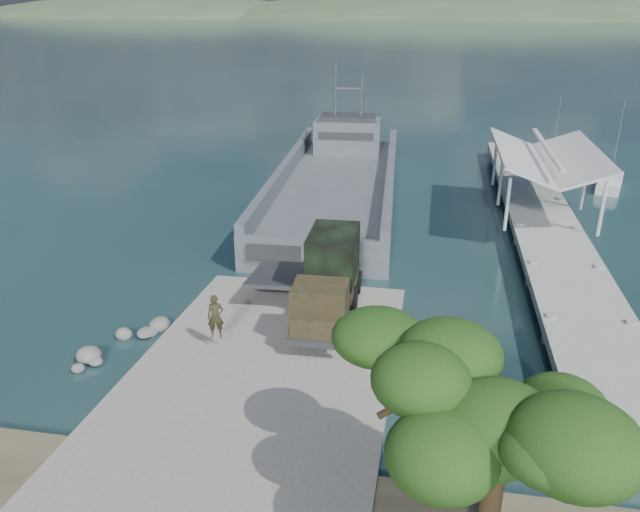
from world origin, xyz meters
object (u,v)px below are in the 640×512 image
(pier, at_px, (542,207))
(overhang_tree, at_px, (481,398))
(military_truck, at_px, (329,278))
(landing_craft, at_px, (337,191))
(sailboat_near, at_px, (610,183))
(soldier, at_px, (216,325))
(sailboat_far, at_px, (553,156))

(pier, bearing_deg, overhang_tree, -101.56)
(pier, xyz_separation_m, military_truck, (-11.26, -14.61, 0.62))
(landing_craft, height_order, sailboat_near, landing_craft)
(soldier, bearing_deg, overhang_tree, -58.78)
(soldier, distance_m, overhang_tree, 13.53)
(sailboat_far, bearing_deg, overhang_tree, -114.50)
(pier, height_order, overhang_tree, overhang_tree)
(pier, bearing_deg, soldier, -129.80)
(pier, height_order, military_truck, pier)
(sailboat_near, relative_size, sailboat_far, 1.18)
(landing_craft, height_order, military_truck, landing_craft)
(landing_craft, bearing_deg, sailboat_far, 39.83)
(military_truck, bearing_deg, soldier, -138.56)
(pier, bearing_deg, landing_craft, 163.87)
(pier, distance_m, military_truck, 18.46)
(landing_craft, bearing_deg, sailboat_near, 16.39)
(landing_craft, height_order, soldier, landing_craft)
(sailboat_near, height_order, overhang_tree, sailboat_near)
(landing_craft, xyz_separation_m, sailboat_far, (17.88, 16.78, -0.48))
(soldier, height_order, sailboat_near, sailboat_near)
(pier, relative_size, sailboat_near, 6.33)
(pier, height_order, sailboat_near, sailboat_near)
(pier, bearing_deg, military_truck, -127.62)
(landing_craft, relative_size, soldier, 17.71)
(soldier, xyz_separation_m, overhang_tree, (9.80, -8.60, 3.64))
(sailboat_near, distance_m, overhang_tree, 40.66)
(pier, height_order, sailboat_far, sailboat_far)
(pier, bearing_deg, sailboat_far, 79.08)
(military_truck, height_order, overhang_tree, overhang_tree)
(sailboat_near, distance_m, sailboat_far, 9.77)
(landing_craft, distance_m, sailboat_near, 22.05)
(landing_craft, height_order, sailboat_far, landing_craft)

